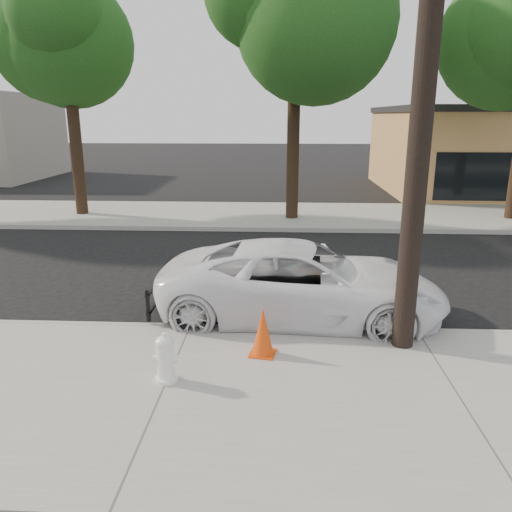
# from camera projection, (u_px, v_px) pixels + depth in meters

# --- Properties ---
(ground) EXTENTS (120.00, 120.00, 0.00)m
(ground) POSITION_uv_depth(u_px,v_px,m) (208.00, 293.00, 10.98)
(ground) COLOR black
(ground) RESTS_ON ground
(near_sidewalk) EXTENTS (90.00, 4.40, 0.15)m
(near_sidewalk) POSITION_uv_depth(u_px,v_px,m) (163.00, 395.00, 6.83)
(near_sidewalk) COLOR gray
(near_sidewalk) RESTS_ON ground
(far_sidewalk) EXTENTS (90.00, 5.00, 0.15)m
(far_sidewalk) POSITION_uv_depth(u_px,v_px,m) (239.00, 215.00, 19.13)
(far_sidewalk) COLOR gray
(far_sidewalk) RESTS_ON ground
(curb_near) EXTENTS (90.00, 0.12, 0.16)m
(curb_near) POSITION_uv_depth(u_px,v_px,m) (191.00, 329.00, 8.94)
(curb_near) COLOR #9E9B93
(curb_near) RESTS_ON ground
(utility_pole) EXTENTS (1.40, 0.34, 9.00)m
(utility_pole) POSITION_uv_depth(u_px,v_px,m) (428.00, 46.00, 6.94)
(utility_pole) COLOR black
(utility_pole) RESTS_ON near_sidewalk
(tree_b) EXTENTS (4.34, 4.20, 8.45)m
(tree_b) POSITION_uv_depth(u_px,v_px,m) (70.00, 44.00, 17.33)
(tree_b) COLOR black
(tree_b) RESTS_ON far_sidewalk
(tree_c) EXTENTS (4.96, 4.80, 9.55)m
(tree_c) POSITION_uv_depth(u_px,v_px,m) (302.00, 16.00, 16.33)
(tree_c) COLOR black
(tree_c) RESTS_ON far_sidewalk
(police_cruiser) EXTENTS (5.46, 2.80, 1.47)m
(police_cruiser) POSITION_uv_depth(u_px,v_px,m) (302.00, 282.00, 9.40)
(police_cruiser) COLOR white
(police_cruiser) RESTS_ON ground
(fire_hydrant) EXTENTS (0.36, 0.33, 0.68)m
(fire_hydrant) POSITION_uv_depth(u_px,v_px,m) (166.00, 359.00, 6.97)
(fire_hydrant) COLOR white
(fire_hydrant) RESTS_ON near_sidewalk
(traffic_cone) EXTENTS (0.46, 0.46, 0.76)m
(traffic_cone) POSITION_uv_depth(u_px,v_px,m) (263.00, 332.00, 7.75)
(traffic_cone) COLOR #DE430B
(traffic_cone) RESTS_ON near_sidewalk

